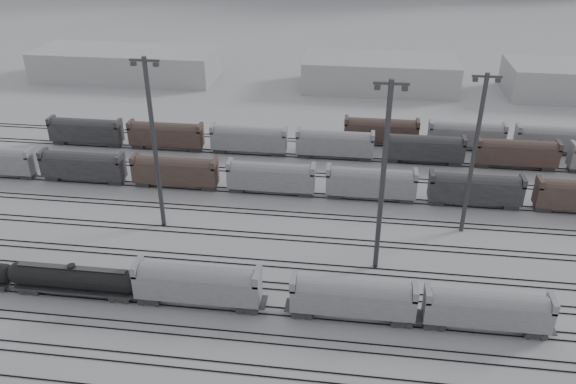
# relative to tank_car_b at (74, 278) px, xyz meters

# --- Properties ---
(ground) EXTENTS (900.00, 900.00, 0.00)m
(ground) POSITION_rel_tank_car_b_xyz_m (29.52, -1.00, -2.54)
(ground) COLOR #A2A2A6
(ground) RESTS_ON ground
(tracks) EXTENTS (220.00, 71.50, 0.16)m
(tracks) POSITION_rel_tank_car_b_xyz_m (29.52, 16.50, -2.46)
(tracks) COLOR black
(tracks) RESTS_ON ground
(tank_car_b) EXTENTS (17.75, 2.96, 4.39)m
(tank_car_b) POSITION_rel_tank_car_b_xyz_m (0.00, 0.00, 0.00)
(tank_car_b) COLOR black
(tank_car_b) RESTS_ON ground
(hopper_car_a) EXTENTS (15.82, 3.14, 5.66)m
(hopper_car_a) POSITION_rel_tank_car_b_xyz_m (16.30, 0.00, 0.96)
(hopper_car_a) COLOR black
(hopper_car_a) RESTS_ON ground
(hopper_car_b) EXTENTS (15.01, 2.98, 5.37)m
(hopper_car_b) POSITION_rel_tank_car_b_xyz_m (35.42, 0.00, 0.78)
(hopper_car_b) COLOR black
(hopper_car_b) RESTS_ON ground
(hopper_car_c) EXTENTS (14.58, 2.90, 5.21)m
(hopper_car_c) POSITION_rel_tank_car_b_xyz_m (51.01, 0.00, 0.68)
(hopper_car_c) COLOR black
(hopper_car_c) RESTS_ON ground
(light_mast_b) EXTENTS (4.25, 0.68, 26.55)m
(light_mast_b) POSITION_rel_tank_car_b_xyz_m (5.51, 18.23, 11.54)
(light_mast_b) COLOR #38383B
(light_mast_b) RESTS_ON ground
(light_mast_c) EXTENTS (4.28, 0.68, 26.73)m
(light_mast_c) POSITION_rel_tank_car_b_xyz_m (38.35, 11.32, 11.64)
(light_mast_c) COLOR #38383B
(light_mast_c) RESTS_ON ground
(light_mast_d) EXTENTS (3.96, 0.63, 24.77)m
(light_mast_d) POSITION_rel_tank_car_b_xyz_m (51.53, 22.63, 10.60)
(light_mast_d) COLOR #38383B
(light_mast_d) RESTS_ON ground
(bg_string_near) EXTENTS (151.00, 3.00, 5.60)m
(bg_string_near) POSITION_rel_tank_car_b_xyz_m (37.52, 31.00, 0.26)
(bg_string_near) COLOR gray
(bg_string_near) RESTS_ON ground
(bg_string_mid) EXTENTS (151.00, 3.00, 5.60)m
(bg_string_mid) POSITION_rel_tank_car_b_xyz_m (47.52, 47.00, 0.26)
(bg_string_mid) COLOR black
(bg_string_mid) RESTS_ON ground
(bg_string_far) EXTENTS (66.00, 3.00, 5.60)m
(bg_string_far) POSITION_rel_tank_car_b_xyz_m (65.02, 55.00, 0.26)
(bg_string_far) COLOR #4C3730
(bg_string_far) RESTS_ON ground
(warehouse_left) EXTENTS (50.00, 18.00, 8.00)m
(warehouse_left) POSITION_rel_tank_car_b_xyz_m (-30.48, 94.00, 1.46)
(warehouse_left) COLOR #A5A6A8
(warehouse_left) RESTS_ON ground
(warehouse_mid) EXTENTS (40.00, 18.00, 8.00)m
(warehouse_mid) POSITION_rel_tank_car_b_xyz_m (39.52, 94.00, 1.46)
(warehouse_mid) COLOR #A5A6A8
(warehouse_mid) RESTS_ON ground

